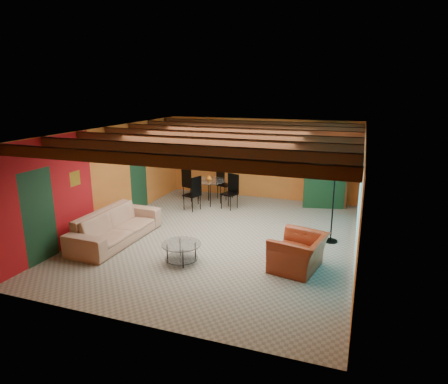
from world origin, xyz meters
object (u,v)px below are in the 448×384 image
at_px(armchair, 298,253).
at_px(floor_lamp, 333,201).
at_px(potted_plant, 329,131).
at_px(coffee_table, 181,253).
at_px(sofa, 116,226).
at_px(dining_table, 209,188).
at_px(vase, 209,168).
at_px(armoire, 326,173).

distance_m(armchair, floor_lamp, 1.99).
relative_size(armchair, floor_lamp, 0.55).
bearing_deg(potted_plant, coffee_table, -115.25).
xyz_separation_m(coffee_table, floor_lamp, (2.98, 2.31, 0.83)).
distance_m(sofa, dining_table, 3.88).
xyz_separation_m(armchair, coffee_table, (-2.45, -0.51, -0.15)).
distance_m(armchair, dining_table, 5.17).
bearing_deg(potted_plant, vase, -163.68).
height_order(coffee_table, dining_table, dining_table).
bearing_deg(dining_table, coffee_table, -76.33).
xyz_separation_m(armoire, floor_lamp, (0.45, -3.05, -0.03)).
bearing_deg(potted_plant, sofa, -133.76).
bearing_deg(floor_lamp, potted_plant, 98.39).
bearing_deg(floor_lamp, armchair, -106.33).
xyz_separation_m(floor_lamp, potted_plant, (-0.45, 3.05, 1.35)).
bearing_deg(armoire, potted_plant, 0.00).
bearing_deg(vase, dining_table, 0.00).
relative_size(floor_lamp, vase, 12.11).
bearing_deg(vase, armoire, 16.32).
relative_size(coffee_table, dining_table, 0.41).
height_order(sofa, armoire, armoire).
height_order(armoire, potted_plant, potted_plant).
bearing_deg(sofa, armoire, -42.41).
distance_m(armoire, floor_lamp, 3.09).
height_order(armchair, coffee_table, armchair).
bearing_deg(armchair, armoire, -169.40).
height_order(floor_lamp, potted_plant, potted_plant).
relative_size(armchair, coffee_table, 1.33).
relative_size(coffee_table, armoire, 0.40).
xyz_separation_m(sofa, potted_plant, (4.58, 4.79, 2.02)).
relative_size(sofa, coffee_table, 3.08).
height_order(armchair, potted_plant, potted_plant).
xyz_separation_m(armoire, potted_plant, (0.00, 0.00, 1.32)).
distance_m(sofa, floor_lamp, 5.36).
relative_size(sofa, potted_plant, 5.62).
bearing_deg(coffee_table, armchair, 11.86).
relative_size(potted_plant, vase, 2.72).
bearing_deg(armchair, vase, -125.83).
distance_m(coffee_table, potted_plant, 6.31).
relative_size(armchair, potted_plant, 2.42).
xyz_separation_m(armoire, vase, (-3.58, -1.05, 0.10)).
bearing_deg(potted_plant, armoire, 0.00).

